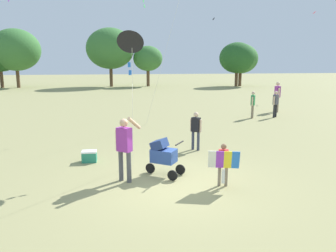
% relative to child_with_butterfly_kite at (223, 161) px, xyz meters
% --- Properties ---
extents(ground_plane, '(120.00, 120.00, 0.00)m').
position_rel_child_with_butterfly_kite_xyz_m(ground_plane, '(-1.21, 0.29, -0.66)').
color(ground_plane, '#938E5B').
extents(treeline_distant, '(30.96, 5.73, 6.50)m').
position_rel_child_with_butterfly_kite_xyz_m(treeline_distant, '(-5.34, 30.22, 3.13)').
color(treeline_distant, brown).
rests_on(treeline_distant, ground).
extents(child_with_butterfly_kite, '(0.77, 0.44, 1.09)m').
position_rel_child_with_butterfly_kite_xyz_m(child_with_butterfly_kite, '(0.00, 0.00, 0.00)').
color(child_with_butterfly_kite, '#7F705B').
rests_on(child_with_butterfly_kite, ground).
extents(person_adult_flyer, '(0.67, 0.45, 1.73)m').
position_rel_child_with_butterfly_kite_xyz_m(person_adult_flyer, '(-2.41, 0.67, 0.34)').
color(person_adult_flyer, '#4C4C51').
rests_on(person_adult_flyer, ground).
extents(stroller, '(1.07, 0.87, 1.03)m').
position_rel_child_with_butterfly_kite_xyz_m(stroller, '(-1.38, 1.00, -0.05)').
color(stroller, black).
rests_on(stroller, ground).
extents(kite_adult_black, '(0.83, 1.46, 3.91)m').
position_rel_child_with_butterfly_kite_xyz_m(kite_adult_black, '(-2.18, 1.96, 2.91)').
color(kite_adult_black, black).
rests_on(kite_adult_black, ground).
extents(person_red_shirt, '(0.27, 0.57, 1.79)m').
position_rel_child_with_butterfly_kite_xyz_m(person_red_shirt, '(6.57, 10.94, 0.40)').
color(person_red_shirt, '#7F705B').
rests_on(person_red_shirt, ground).
extents(person_couple_left, '(0.32, 0.41, 1.44)m').
position_rel_child_with_butterfly_kite_xyz_m(person_couple_left, '(4.35, 9.11, 0.19)').
color(person_couple_left, '#7F705B').
rests_on(person_couple_left, ground).
extents(person_kid_running, '(0.37, 0.34, 1.43)m').
position_rel_child_with_butterfly_kite_xyz_m(person_kid_running, '(5.66, 9.20, 0.18)').
color(person_kid_running, '#232328').
rests_on(person_kid_running, ground).
extents(person_back_turned, '(0.35, 0.32, 1.34)m').
position_rel_child_with_butterfly_kite_xyz_m(person_back_turned, '(0.03, 3.37, 0.13)').
color(person_back_turned, '#33384C').
rests_on(person_back_turned, ground).
extents(cooler_box, '(0.45, 0.33, 0.35)m').
position_rel_child_with_butterfly_kite_xyz_m(cooler_box, '(-3.51, 2.47, -0.48)').
color(cooler_box, '#288466').
rests_on(cooler_box, ground).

